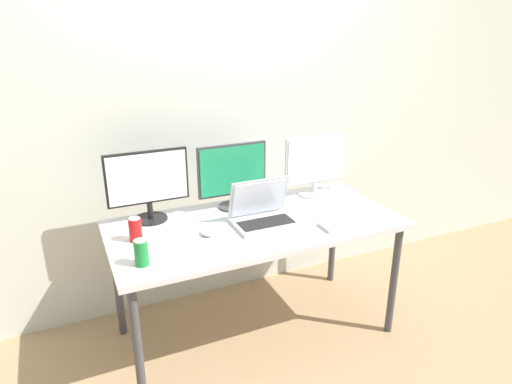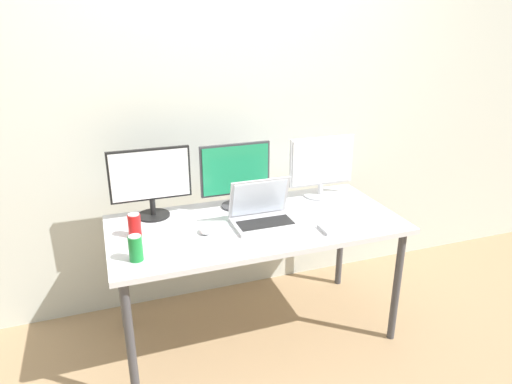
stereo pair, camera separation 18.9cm
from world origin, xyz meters
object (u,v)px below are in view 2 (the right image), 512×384
(keyboard_main, at_px, (355,225))
(mouse_by_keyboard, at_px, (206,230))
(work_desk, at_px, (256,232))
(monitor_left, at_px, (150,180))
(monitor_center, at_px, (236,174))
(soda_can_near_keyboard, at_px, (136,248))
(laptop_silver, at_px, (262,213))
(soda_can_by_laptop, at_px, (135,225))
(monitor_right, at_px, (322,166))

(keyboard_main, relative_size, mouse_by_keyboard, 4.13)
(work_desk, relative_size, monitor_left, 3.57)
(monitor_left, relative_size, monitor_center, 1.07)
(keyboard_main, distance_m, soda_can_near_keyboard, 1.16)
(laptop_silver, xyz_separation_m, keyboard_main, (0.46, -0.22, -0.05))
(monitor_center, xyz_separation_m, mouse_by_keyboard, (-0.26, -0.29, -0.19))
(keyboard_main, bearing_deg, monitor_left, 154.02)
(soda_can_near_keyboard, distance_m, soda_can_by_laptop, 0.26)
(soda_can_near_keyboard, bearing_deg, mouse_by_keyboard, 24.97)
(monitor_left, bearing_deg, work_desk, -27.14)
(monitor_left, height_order, soda_can_near_keyboard, monitor_left)
(work_desk, height_order, monitor_left, monitor_left)
(monitor_right, height_order, laptop_silver, monitor_right)
(soda_can_near_keyboard, bearing_deg, laptop_silver, 15.56)
(monitor_right, bearing_deg, keyboard_main, -94.21)
(monitor_left, xyz_separation_m, laptop_silver, (0.56, -0.29, -0.16))
(monitor_left, relative_size, soda_can_near_keyboard, 3.59)
(monitor_center, relative_size, laptop_silver, 1.24)
(keyboard_main, xyz_separation_m, mouse_by_keyboard, (-0.79, 0.20, 0.01))
(monitor_left, distance_m, soda_can_near_keyboard, 0.53)
(monitor_left, height_order, laptop_silver, monitor_left)
(monitor_center, bearing_deg, monitor_left, 177.67)
(mouse_by_keyboard, distance_m, soda_can_by_laptop, 0.37)
(work_desk, distance_m, soda_can_by_laptop, 0.67)
(monitor_center, height_order, mouse_by_keyboard, monitor_center)
(laptop_silver, bearing_deg, mouse_by_keyboard, -176.34)
(monitor_right, xyz_separation_m, laptop_silver, (-0.49, -0.27, -0.14))
(keyboard_main, height_order, soda_can_near_keyboard, soda_can_near_keyboard)
(mouse_by_keyboard, xyz_separation_m, soda_can_by_laptop, (-0.36, 0.08, 0.05))
(work_desk, height_order, keyboard_main, keyboard_main)
(keyboard_main, bearing_deg, mouse_by_keyboard, 166.56)
(monitor_center, distance_m, monitor_right, 0.56)
(monitor_right, height_order, soda_can_by_laptop, monitor_right)
(work_desk, bearing_deg, soda_can_near_keyboard, -162.15)
(work_desk, distance_m, monitor_center, 0.37)
(laptop_silver, bearing_deg, monitor_center, 104.16)
(monitor_left, relative_size, keyboard_main, 1.13)
(laptop_silver, distance_m, mouse_by_keyboard, 0.33)
(laptop_silver, xyz_separation_m, soda_can_near_keyboard, (-0.70, -0.20, 0.00))
(soda_can_near_keyboard, bearing_deg, monitor_left, 73.61)
(monitor_right, height_order, soda_can_near_keyboard, monitor_right)
(monitor_right, bearing_deg, soda_can_near_keyboard, -158.91)
(monitor_center, distance_m, keyboard_main, 0.75)
(keyboard_main, bearing_deg, monitor_right, 86.49)
(keyboard_main, bearing_deg, laptop_silver, 155.17)
(soda_can_by_laptop, bearing_deg, mouse_by_keyboard, -13.38)
(monitor_left, bearing_deg, monitor_center, -2.33)
(monitor_left, xyz_separation_m, monitor_right, (1.05, -0.03, -0.02))
(monitor_right, bearing_deg, work_desk, -154.95)
(work_desk, distance_m, monitor_left, 0.66)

